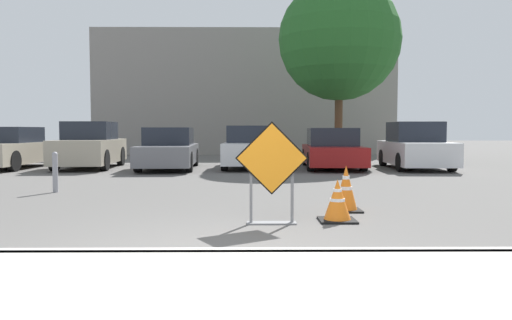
{
  "coord_description": "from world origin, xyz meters",
  "views": [
    {
      "loc": [
        0.41,
        -4.83,
        1.31
      ],
      "look_at": [
        0.52,
        6.97,
        0.6
      ],
      "focal_mm": 35.0,
      "sensor_mm": 36.0,
      "label": 1
    }
  ],
  "objects_px": {
    "parked_car_nearest": "(8,149)",
    "parked_car_fourth": "(251,148)",
    "traffic_cone_second": "(346,189)",
    "bollard_nearest": "(55,171)",
    "traffic_cone_nearest": "(337,201)",
    "parked_car_fifth": "(332,150)",
    "parked_car_third": "(169,150)",
    "parked_car_second": "(90,147)",
    "road_closed_sign": "(272,168)",
    "parked_car_sixth": "(415,148)"
  },
  "relations": [
    {
      "from": "road_closed_sign",
      "to": "parked_car_sixth",
      "type": "distance_m",
      "value": 11.38
    },
    {
      "from": "parked_car_second",
      "to": "bollard_nearest",
      "type": "height_order",
      "value": "parked_car_second"
    },
    {
      "from": "parked_car_second",
      "to": "parked_car_third",
      "type": "bearing_deg",
      "value": 168.79
    },
    {
      "from": "parked_car_second",
      "to": "parked_car_third",
      "type": "relative_size",
      "value": 0.92
    },
    {
      "from": "parked_car_second",
      "to": "parked_car_fifth",
      "type": "bearing_deg",
      "value": 175.95
    },
    {
      "from": "parked_car_third",
      "to": "parked_car_fourth",
      "type": "bearing_deg",
      "value": -174.68
    },
    {
      "from": "traffic_cone_second",
      "to": "parked_car_second",
      "type": "distance_m",
      "value": 11.71
    },
    {
      "from": "parked_car_second",
      "to": "parked_car_sixth",
      "type": "xyz_separation_m",
      "value": [
        11.18,
        -0.35,
        -0.02
      ]
    },
    {
      "from": "parked_car_nearest",
      "to": "parked_car_fourth",
      "type": "height_order",
      "value": "parked_car_fourth"
    },
    {
      "from": "traffic_cone_second",
      "to": "parked_car_sixth",
      "type": "height_order",
      "value": "parked_car_sixth"
    },
    {
      "from": "parked_car_nearest",
      "to": "parked_car_third",
      "type": "xyz_separation_m",
      "value": [
        5.59,
        -0.28,
        -0.02
      ]
    },
    {
      "from": "parked_car_nearest",
      "to": "parked_car_second",
      "type": "bearing_deg",
      "value": -176.74
    },
    {
      "from": "parked_car_fourth",
      "to": "bollard_nearest",
      "type": "height_order",
      "value": "parked_car_fourth"
    },
    {
      "from": "traffic_cone_nearest",
      "to": "parked_car_nearest",
      "type": "height_order",
      "value": "parked_car_nearest"
    },
    {
      "from": "parked_car_nearest",
      "to": "parked_car_fourth",
      "type": "relative_size",
      "value": 1.05
    },
    {
      "from": "parked_car_nearest",
      "to": "parked_car_third",
      "type": "bearing_deg",
      "value": 178.12
    },
    {
      "from": "parked_car_fifth",
      "to": "bollard_nearest",
      "type": "relative_size",
      "value": 5.24
    },
    {
      "from": "road_closed_sign",
      "to": "parked_car_fifth",
      "type": "bearing_deg",
      "value": 76.28
    },
    {
      "from": "traffic_cone_nearest",
      "to": "parked_car_sixth",
      "type": "bearing_deg",
      "value": 66.15
    },
    {
      "from": "road_closed_sign",
      "to": "parked_car_fourth",
      "type": "height_order",
      "value": "parked_car_fourth"
    },
    {
      "from": "bollard_nearest",
      "to": "road_closed_sign",
      "type": "bearing_deg",
      "value": -39.36
    },
    {
      "from": "traffic_cone_second",
      "to": "parked_car_fourth",
      "type": "distance_m",
      "value": 9.41
    },
    {
      "from": "parked_car_second",
      "to": "bollard_nearest",
      "type": "bearing_deg",
      "value": 98.83
    },
    {
      "from": "parked_car_nearest",
      "to": "parked_car_fifth",
      "type": "xyz_separation_m",
      "value": [
        11.18,
        -0.01,
        -0.03
      ]
    },
    {
      "from": "traffic_cone_second",
      "to": "parked_car_second",
      "type": "bearing_deg",
      "value": 127.46
    },
    {
      "from": "road_closed_sign",
      "to": "parked_car_second",
      "type": "relative_size",
      "value": 0.34
    },
    {
      "from": "bollard_nearest",
      "to": "parked_car_second",
      "type": "bearing_deg",
      "value": 102.05
    },
    {
      "from": "parked_car_third",
      "to": "parked_car_fifth",
      "type": "xyz_separation_m",
      "value": [
        5.59,
        0.27,
        -0.01
      ]
    },
    {
      "from": "road_closed_sign",
      "to": "traffic_cone_nearest",
      "type": "height_order",
      "value": "road_closed_sign"
    },
    {
      "from": "parked_car_fourth",
      "to": "bollard_nearest",
      "type": "bearing_deg",
      "value": 59.39
    },
    {
      "from": "parked_car_nearest",
      "to": "parked_car_fourth",
      "type": "distance_m",
      "value": 8.38
    },
    {
      "from": "road_closed_sign",
      "to": "traffic_cone_second",
      "type": "height_order",
      "value": "road_closed_sign"
    },
    {
      "from": "parked_car_fifth",
      "to": "bollard_nearest",
      "type": "bearing_deg",
      "value": 46.78
    },
    {
      "from": "parked_car_sixth",
      "to": "parked_car_third",
      "type": "bearing_deg",
      "value": 2.89
    },
    {
      "from": "traffic_cone_nearest",
      "to": "bollard_nearest",
      "type": "height_order",
      "value": "bollard_nearest"
    },
    {
      "from": "traffic_cone_nearest",
      "to": "bollard_nearest",
      "type": "relative_size",
      "value": 0.71
    },
    {
      "from": "parked_car_third",
      "to": "parked_car_sixth",
      "type": "relative_size",
      "value": 1.09
    },
    {
      "from": "road_closed_sign",
      "to": "parked_car_sixth",
      "type": "xyz_separation_m",
      "value": [
        5.31,
        10.07,
        -0.07
      ]
    },
    {
      "from": "parked_car_fifth",
      "to": "bollard_nearest",
      "type": "distance_m",
      "value": 9.62
    },
    {
      "from": "parked_car_second",
      "to": "road_closed_sign",
      "type": "bearing_deg",
      "value": 116.18
    },
    {
      "from": "parked_car_second",
      "to": "parked_car_fifth",
      "type": "xyz_separation_m",
      "value": [
        8.38,
        -0.12,
        -0.1
      ]
    },
    {
      "from": "parked_car_fourth",
      "to": "parked_car_sixth",
      "type": "height_order",
      "value": "parked_car_sixth"
    },
    {
      "from": "parked_car_nearest",
      "to": "parked_car_fourth",
      "type": "bearing_deg",
      "value": -178.29
    },
    {
      "from": "parked_car_sixth",
      "to": "traffic_cone_second",
      "type": "bearing_deg",
      "value": 68.18
    },
    {
      "from": "traffic_cone_second",
      "to": "bollard_nearest",
      "type": "xyz_separation_m",
      "value": [
        -5.67,
        2.5,
        0.09
      ]
    },
    {
      "from": "road_closed_sign",
      "to": "parked_car_fifth",
      "type": "distance_m",
      "value": 10.6
    },
    {
      "from": "road_closed_sign",
      "to": "parked_car_nearest",
      "type": "distance_m",
      "value": 13.46
    },
    {
      "from": "traffic_cone_nearest",
      "to": "parked_car_third",
      "type": "height_order",
      "value": "parked_car_third"
    },
    {
      "from": "road_closed_sign",
      "to": "parked_car_nearest",
      "type": "relative_size",
      "value": 0.33
    },
    {
      "from": "parked_car_nearest",
      "to": "bollard_nearest",
      "type": "bearing_deg",
      "value": 123.42
    }
  ]
}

